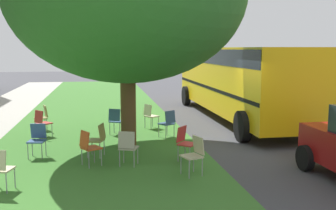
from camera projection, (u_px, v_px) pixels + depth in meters
name	position (u px, v px, depth m)	size (l,w,h in m)	color
ground	(209.00, 148.00, 11.32)	(80.00, 80.00, 0.00)	#424247
grass_verge	(96.00, 153.00, 10.77)	(48.00, 6.00, 0.01)	#3D752D
chair_0	(89.00, 145.00, 9.49)	(0.56, 0.57, 0.88)	#C64C1E
chair_1	(150.00, 114.00, 13.97)	(0.57, 0.57, 0.88)	beige
chair_2	(168.00, 122.00, 12.58)	(0.58, 0.57, 0.88)	#335184
chair_3	(37.00, 138.00, 10.30)	(0.48, 0.48, 0.88)	#335184
chair_5	(116.00, 119.00, 12.99)	(0.56, 0.56, 0.88)	#335184
chair_6	(194.00, 153.00, 8.83)	(0.53, 0.53, 0.88)	beige
chair_7	(42.00, 121.00, 12.63)	(0.59, 0.59, 0.88)	#B7332D
chair_8	(128.00, 145.00, 9.48)	(0.54, 0.53, 0.88)	#ADA393
chair_9	(43.00, 116.00, 13.66)	(0.52, 0.53, 0.88)	olive
chair_10	(98.00, 138.00, 10.32)	(0.53, 0.53, 0.88)	olive
chair_11	(185.00, 141.00, 9.96)	(0.59, 0.59, 0.88)	#B7332D
school_bus	(238.00, 75.00, 15.94)	(10.40, 2.80, 2.88)	yellow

